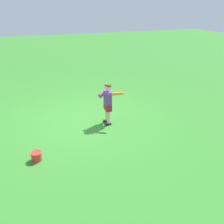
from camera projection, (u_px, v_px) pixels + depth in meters
ground_plane at (83, 120)px, 6.15m from camera, size 40.00×40.00×0.00m
child_batter at (108, 100)px, 5.72m from camera, size 0.57×0.42×1.08m
play_ball_far_right at (110, 105)px, 6.92m from camera, size 0.09×0.09×0.09m
toy_bucket at (36, 156)px, 4.52m from camera, size 0.22×0.22×0.19m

